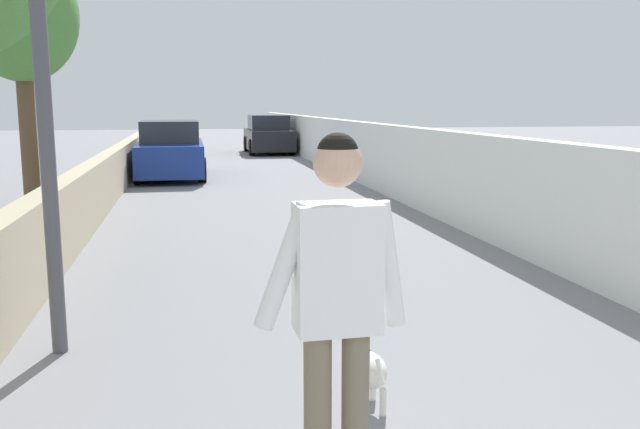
% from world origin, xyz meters
% --- Properties ---
extents(ground_plane, '(80.00, 80.00, 0.00)m').
position_xyz_m(ground_plane, '(14.00, 0.00, 0.00)').
color(ground_plane, gray).
extents(wall_left, '(48.00, 0.30, 1.00)m').
position_xyz_m(wall_left, '(12.00, 2.99, 0.50)').
color(wall_left, tan).
rests_on(wall_left, ground).
extents(fence_right, '(48.00, 0.30, 1.54)m').
position_xyz_m(fence_right, '(12.00, -2.99, 0.77)').
color(fence_right, white).
rests_on(fence_right, ground).
extents(tree_left_near, '(2.06, 2.06, 4.81)m').
position_xyz_m(tree_left_near, '(13.00, 4.30, 3.54)').
color(tree_left_near, brown).
rests_on(tree_left_near, ground).
extents(lamp_post, '(0.36, 0.36, 3.85)m').
position_xyz_m(lamp_post, '(5.13, 2.44, 2.68)').
color(lamp_post, '#4C4C51').
rests_on(lamp_post, ground).
extents(person_skateboarder, '(0.23, 0.71, 1.78)m').
position_xyz_m(person_skateboarder, '(2.49, 0.73, 1.13)').
color(person_skateboarder, '#726651').
rests_on(person_skateboarder, skateboard).
extents(dog, '(1.48, 0.60, 1.06)m').
position_xyz_m(dog, '(3.69, 0.25, 0.27)').
color(dog, white).
rests_on(dog, ground).
extents(car_near, '(4.27, 1.80, 1.54)m').
position_xyz_m(car_near, '(18.26, 1.84, 0.72)').
color(car_near, navy).
rests_on(car_near, ground).
extents(car_far, '(3.84, 1.80, 1.54)m').
position_xyz_m(car_far, '(26.85, -1.84, 0.71)').
color(car_far, black).
rests_on(car_far, ground).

